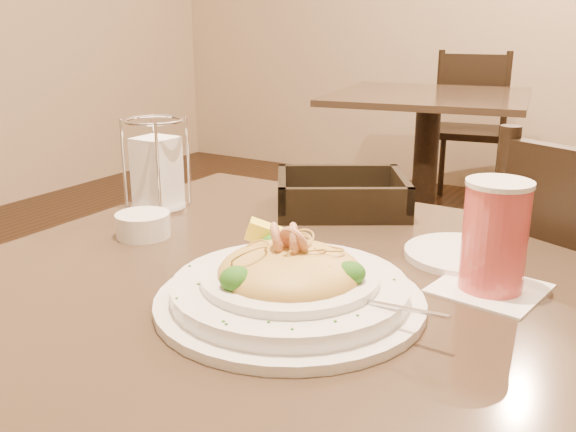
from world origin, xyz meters
The scene contains 9 objects.
main_table centered at (0.00, 0.00, 0.52)m, with size 0.90×0.90×0.75m.
background_table centered at (-0.57, 2.28, 0.52)m, with size 1.04×1.04×0.75m.
dining_chair_far centered at (-0.56, 3.02, 0.50)m, with size 0.49×0.49×0.93m.
pasta_bowl centered at (0.07, -0.09, 0.78)m, with size 0.38×0.34×0.11m.
drink_glass centered at (0.27, 0.09, 0.83)m, with size 0.15×0.15×0.15m.
bread_basket centered at (-0.07, 0.33, 0.78)m, with size 0.31×0.29×0.07m.
napkin_caddy centered at (-0.37, 0.16, 0.83)m, with size 0.11×0.11×0.17m.
side_plate centered at (0.21, 0.19, 0.76)m, with size 0.18×0.18×0.01m, color white.
butter_ramekin centered at (-0.28, 0.02, 0.77)m, with size 0.09×0.09×0.04m, color white.
Camera 1 is at (0.45, -0.73, 1.11)m, focal length 40.00 mm.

